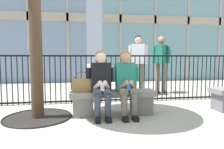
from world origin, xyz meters
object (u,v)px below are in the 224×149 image
at_px(bystander_further_back, 161,60).
at_px(seated_person_with_phone, 101,81).
at_px(bystander_at_railing, 138,60).
at_px(handbag_on_bench, 82,85).
at_px(seated_person_companion, 126,81).
at_px(stone_bench, 113,100).

bearing_deg(bystander_further_back, seated_person_with_phone, -132.34).
relative_size(seated_person_with_phone, bystander_at_railing, 0.71).
bearing_deg(handbag_on_bench, bystander_at_railing, 49.84).
xyz_separation_m(seated_person_with_phone, seated_person_companion, (0.46, 0.00, 0.00)).
bearing_deg(seated_person_with_phone, seated_person_companion, 0.00).
height_order(bystander_at_railing, bystander_further_back, same).
bearing_deg(seated_person_companion, seated_person_with_phone, 180.00).
height_order(handbag_on_bench, bystander_further_back, bystander_further_back).
bearing_deg(bystander_at_railing, stone_bench, -118.43).
xyz_separation_m(seated_person_with_phone, handbag_on_bench, (-0.35, 0.12, -0.07)).
bearing_deg(stone_bench, bystander_further_back, 49.41).
distance_m(seated_person_with_phone, bystander_at_railing, 2.40).
distance_m(seated_person_companion, bystander_at_railing, 2.20).
height_order(stone_bench, seated_person_with_phone, seated_person_with_phone).
distance_m(stone_bench, bystander_at_railing, 2.27).
relative_size(seated_person_with_phone, handbag_on_bench, 3.27).
xyz_separation_m(seated_person_with_phone, bystander_further_back, (2.03, 2.23, 0.35)).
relative_size(stone_bench, bystander_at_railing, 0.94).
relative_size(stone_bench, handbag_on_bench, 4.31).
xyz_separation_m(stone_bench, bystander_further_back, (1.80, 2.10, 0.73)).
height_order(seated_person_with_phone, seated_person_companion, same).
height_order(seated_person_with_phone, bystander_at_railing, bystander_at_railing).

